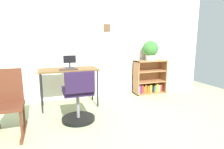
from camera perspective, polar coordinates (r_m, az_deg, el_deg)
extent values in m
plane|color=#97A577|center=(2.55, 10.95, -19.52)|extent=(6.24, 6.24, 0.00)
cube|color=silver|center=(4.20, -3.57, 9.75)|extent=(5.20, 0.10, 2.41)
cube|color=brown|center=(4.18, -1.54, 13.99)|extent=(0.15, 0.02, 0.15)
cube|color=brown|center=(3.61, -13.01, 1.47)|extent=(1.07, 0.51, 0.03)
cylinder|color=black|center=(3.46, -20.59, -5.54)|extent=(0.03, 0.03, 0.70)
cylinder|color=black|center=(3.57, -4.39, -4.37)|extent=(0.03, 0.03, 0.70)
cylinder|color=black|center=(3.87, -20.50, -3.83)|extent=(0.03, 0.03, 0.70)
cylinder|color=black|center=(3.97, -5.99, -2.84)|extent=(0.03, 0.03, 0.70)
cylinder|color=#262628|center=(3.71, -12.62, 2.08)|extent=(0.17, 0.17, 0.01)
cylinder|color=#262628|center=(3.71, -12.65, 2.81)|extent=(0.03, 0.03, 0.08)
cube|color=black|center=(3.68, -12.71, 4.55)|extent=(0.23, 0.02, 0.14)
cube|color=#312725|center=(3.48, -13.00, 1.53)|extent=(0.32, 0.13, 0.02)
cylinder|color=black|center=(3.13, -10.10, -13.03)|extent=(0.52, 0.52, 0.05)
cylinder|color=slate|center=(3.05, -10.24, -9.18)|extent=(0.05, 0.05, 0.40)
cube|color=#231531|center=(2.97, -10.40, -4.85)|extent=(0.44, 0.44, 0.08)
cube|color=#231531|center=(2.69, -9.68, -2.34)|extent=(0.42, 0.07, 0.30)
cube|color=#562A1A|center=(2.97, -25.11, -15.35)|extent=(0.04, 0.64, 0.04)
cylinder|color=#562A1A|center=(2.75, -25.75, -13.21)|extent=(0.03, 0.03, 0.34)
cylinder|color=#562A1A|center=(3.04, -25.12, -10.82)|extent=(0.03, 0.03, 0.34)
cube|color=#562A1A|center=(2.86, -29.35, -8.58)|extent=(0.42, 0.40, 0.04)
cube|color=#562A1A|center=(2.96, -29.22, -2.87)|extent=(0.40, 0.04, 0.46)
cube|color=#98633C|center=(4.35, 7.22, -1.03)|extent=(0.02, 0.30, 0.79)
cube|color=#98633C|center=(4.72, 15.18, -0.39)|extent=(0.02, 0.30, 0.79)
cube|color=#98633C|center=(4.47, 11.54, 4.09)|extent=(0.76, 0.30, 0.02)
cube|color=#98633C|center=(4.62, 11.19, -5.34)|extent=(0.76, 0.30, 0.02)
cube|color=#98633C|center=(4.64, 10.50, -0.38)|extent=(0.76, 0.02, 0.79)
cube|color=#98633C|center=(4.55, 11.31, -2.06)|extent=(0.71, 0.28, 0.02)
cube|color=#98633C|center=(4.50, 11.43, 1.06)|extent=(0.71, 0.28, 0.02)
cube|color=beige|center=(4.43, 7.69, -4.56)|extent=(0.04, 0.11, 0.18)
cube|color=#593372|center=(4.45, 8.29, -4.25)|extent=(0.05, 0.09, 0.22)
cube|color=#B22D28|center=(4.48, 8.98, -4.28)|extent=(0.05, 0.10, 0.20)
cube|color=#99591E|center=(4.51, 9.46, -4.52)|extent=(0.03, 0.11, 0.15)
cube|color=#99591E|center=(4.52, 9.98, -4.19)|extent=(0.05, 0.10, 0.20)
cube|color=#99591E|center=(4.56, 10.68, -4.30)|extent=(0.05, 0.11, 0.17)
cube|color=#B79323|center=(4.58, 11.32, -4.14)|extent=(0.05, 0.13, 0.18)
cube|color=black|center=(4.61, 11.89, -4.21)|extent=(0.05, 0.12, 0.16)
cube|color=#1E478C|center=(4.64, 12.41, -4.19)|extent=(0.03, 0.11, 0.15)
cube|color=#B79323|center=(4.66, 12.82, -4.08)|extent=(0.04, 0.12, 0.16)
cube|color=#B79323|center=(4.68, 13.32, -3.79)|extent=(0.05, 0.10, 0.20)
cube|color=beige|center=(4.71, 13.84, -3.93)|extent=(0.04, 0.11, 0.17)
cube|color=#B22D28|center=(4.74, 14.35, -3.86)|extent=(0.04, 0.12, 0.17)
cylinder|color=#B7B2A8|center=(4.43, 11.46, 5.01)|extent=(0.21, 0.21, 0.13)
sphere|color=#346E2E|center=(4.42, 11.56, 7.69)|extent=(0.36, 0.36, 0.36)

